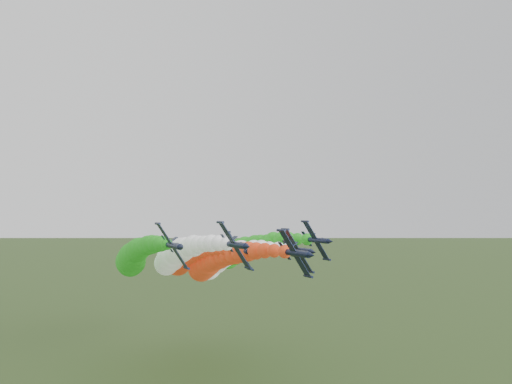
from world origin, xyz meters
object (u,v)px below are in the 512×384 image
Objects in this scene: jet_inner_right at (219,260)px; jet_trail at (185,259)px; jet_lead at (213,262)px; jet_outer_right at (239,252)px; jet_outer_left at (134,257)px; jet_inner_left at (175,256)px.

jet_trail is (-5.86, 16.27, -0.72)m from jet_inner_right.
jet_lead is 23.20m from jet_trail.
jet_outer_right is at bearing 44.74° from jet_lead.
jet_inner_left is at bearing -45.48° from jet_outer_left.
jet_trail is at bearing 24.77° from jet_outer_left.
jet_inner_left is at bearing 158.50° from jet_lead.
jet_outer_left is at bearing -178.85° from jet_outer_right.
jet_lead is at bearing -135.26° from jet_outer_right.
jet_inner_right is 1.01× the size of jet_outer_left.
jet_outer_right is at bearing -26.98° from jet_trail.
jet_outer_left reaches higher than jet_lead.
jet_lead is 1.00× the size of jet_trail.
jet_inner_left is at bearing -169.70° from jet_inner_right.
jet_inner_right is 1.01× the size of jet_trail.
jet_outer_left reaches higher than jet_inner_right.
jet_inner_left is 14.20m from jet_outer_left.
jet_outer_left is 1.01× the size of jet_trail.
jet_inner_left is 15.65m from jet_inner_right.
jet_lead is 8.41m from jet_inner_right.
jet_inner_right is at bearing 55.18° from jet_lead.
jet_outer_right reaches higher than jet_inner_right.
jet_inner_left reaches higher than jet_lead.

